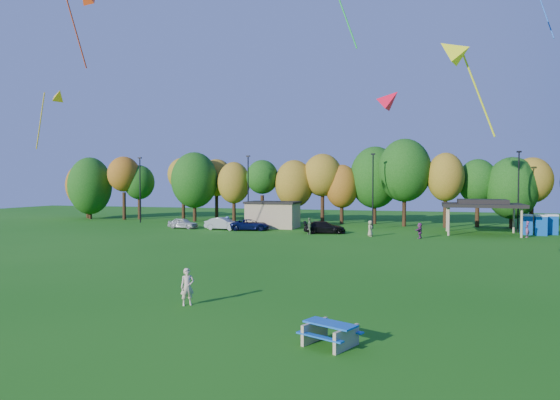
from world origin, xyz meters
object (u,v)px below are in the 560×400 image
(kite_flyer, at_px, (187,287))
(car_c, at_px, (250,225))
(porta_potties, at_px, (539,225))
(picnic_table, at_px, (330,332))
(car_a, at_px, (183,223))
(car_b, at_px, (223,224))
(car_d, at_px, (324,227))

(kite_flyer, xyz_separation_m, car_c, (-9.57, 34.30, -0.20))
(porta_potties, bearing_deg, kite_flyer, -119.45)
(picnic_table, height_order, kite_flyer, kite_flyer)
(picnic_table, xyz_separation_m, car_c, (-16.85, 37.93, 0.19))
(car_a, bearing_deg, car_b, -86.00)
(car_a, relative_size, car_b, 0.86)
(picnic_table, bearing_deg, kite_flyer, 176.53)
(car_a, distance_m, car_d, 17.68)
(porta_potties, distance_m, car_a, 40.17)
(porta_potties, bearing_deg, picnic_table, -108.92)
(car_a, height_order, car_d, car_d)
(car_c, bearing_deg, car_a, 78.31)
(car_c, bearing_deg, picnic_table, -168.72)
(car_b, relative_size, car_c, 0.94)
(car_c, height_order, car_d, car_d)
(kite_flyer, relative_size, car_c, 0.36)
(kite_flyer, xyz_separation_m, car_d, (-0.57, 33.34, -0.18))
(picnic_table, bearing_deg, porta_potties, 94.08)
(picnic_table, height_order, car_a, car_a)
(car_a, bearing_deg, porta_potties, -77.84)
(picnic_table, distance_m, car_a, 45.59)
(porta_potties, relative_size, car_b, 0.86)
(car_a, relative_size, car_c, 0.81)
(picnic_table, distance_m, kite_flyer, 8.14)
(car_d, bearing_deg, car_a, 74.16)
(car_b, bearing_deg, picnic_table, -146.59)
(picnic_table, xyz_separation_m, car_b, (-20.15, 37.59, 0.26))
(car_b, bearing_deg, car_a, 93.18)
(porta_potties, height_order, kite_flyer, porta_potties)
(porta_potties, bearing_deg, car_a, -173.88)
(picnic_table, distance_m, car_b, 42.65)
(kite_flyer, xyz_separation_m, car_a, (-18.24, 34.15, -0.21))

